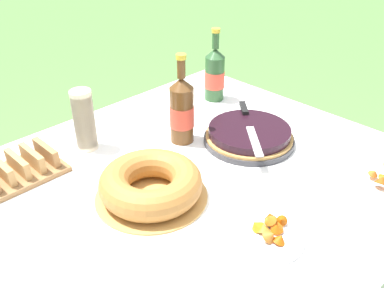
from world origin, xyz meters
The scene contains 11 objects.
garden_table centered at (0.00, 0.00, 0.70)m, with size 1.43×1.20×0.77m.
tablecloth centered at (0.00, 0.00, 0.76)m, with size 1.44×1.21×0.10m.
berry_tart centered at (0.31, 0.01, 0.81)m, with size 0.32×0.32×0.06m.
serving_knife centered at (0.33, 0.03, 0.84)m, with size 0.27×0.29×0.01m.
bundt_cake centered at (-0.13, 0.01, 0.82)m, with size 0.33×0.33×0.09m.
cup_stack centered at (-0.11, 0.38, 0.88)m, with size 0.07×0.07×0.21m.
cider_bottle_green centered at (0.49, 0.34, 0.89)m, with size 0.08×0.08×0.30m.
cider_bottle_amber centered at (0.16, 0.19, 0.90)m, with size 0.09×0.09×0.32m.
snack_plate_near centered at (-0.03, -0.32, 0.79)m, with size 0.21×0.21×0.06m.
snack_plate_left centered at (0.40, -0.43, 0.79)m, with size 0.24×0.24×0.06m.
bread_board centered at (-0.36, 0.39, 0.80)m, with size 0.26×0.18×0.07m.
Camera 1 is at (-0.75, -0.77, 1.55)m, focal length 40.00 mm.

